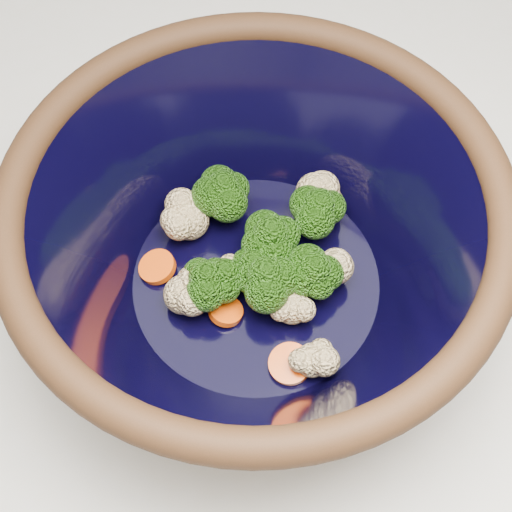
# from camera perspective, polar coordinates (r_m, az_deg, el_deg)

# --- Properties ---
(counter) EXTENTS (1.20, 1.20, 0.90)m
(counter) POSITION_cam_1_polar(r_m,az_deg,el_deg) (1.03, 1.19, -15.34)
(counter) COLOR silver
(counter) RESTS_ON ground
(mixing_bowl) EXTENTS (0.45, 0.45, 0.16)m
(mixing_bowl) POSITION_cam_1_polar(r_m,az_deg,el_deg) (0.53, -0.00, 0.83)
(mixing_bowl) COLOR black
(mixing_bowl) RESTS_ON counter
(vegetable_pile) EXTENTS (0.18, 0.19, 0.05)m
(vegetable_pile) POSITION_cam_1_polar(r_m,az_deg,el_deg) (0.56, 0.43, 0.16)
(vegetable_pile) COLOR #608442
(vegetable_pile) RESTS_ON mixing_bowl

